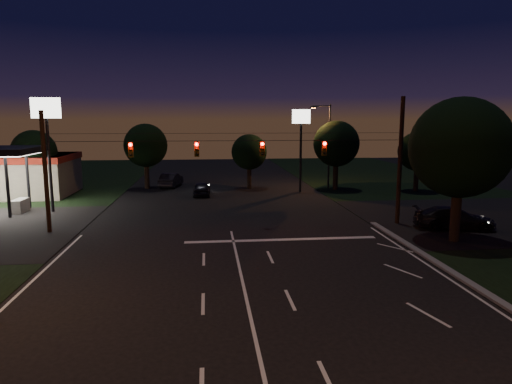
{
  "coord_description": "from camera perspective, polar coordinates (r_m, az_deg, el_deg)",
  "views": [
    {
      "loc": [
        -1.55,
        -15.75,
        7.43
      ],
      "look_at": [
        1.43,
        11.78,
        3.0
      ],
      "focal_mm": 32.0,
      "sensor_mm": 36.0,
      "label": 1
    }
  ],
  "objects": [
    {
      "name": "tree_far_c",
      "position": [
        49.19,
        -0.85,
        4.97
      ],
      "size": [
        3.8,
        3.8,
        5.86
      ],
      "color": "black",
      "rests_on": "ground"
    },
    {
      "name": "tree_far_a",
      "position": [
        48.82,
        -25.93,
        4.45
      ],
      "size": [
        4.2,
        4.2,
        6.42
      ],
      "color": "black",
      "rests_on": "ground"
    },
    {
      "name": "pole_sign_left_near",
      "position": [
        39.75,
        -24.68,
        7.62
      ],
      "size": [
        2.2,
        0.3,
        9.1
      ],
      "color": "black",
      "rests_on": "ground"
    },
    {
      "name": "tree_far_b",
      "position": [
        50.37,
        -13.58,
        5.63
      ],
      "size": [
        4.6,
        4.6,
        6.98
      ],
      "color": "black",
      "rests_on": "ground"
    },
    {
      "name": "signal_span",
      "position": [
        30.81,
        -3.31,
        5.49
      ],
      "size": [
        24.0,
        0.4,
        1.56
      ],
      "color": "black",
      "rests_on": "ground"
    },
    {
      "name": "street_light_right_far",
      "position": [
        49.48,
        8.85,
        6.45
      ],
      "size": [
        2.2,
        0.35,
        9.0
      ],
      "color": "black",
      "rests_on": "ground"
    },
    {
      "name": "tree_far_d",
      "position": [
        48.88,
        9.99,
        5.9
      ],
      "size": [
        4.8,
        4.8,
        7.3
      ],
      "color": "black",
      "rests_on": "ground"
    },
    {
      "name": "car_oncoming_a",
      "position": [
        45.08,
        -6.79,
        0.42
      ],
      "size": [
        1.77,
        4.08,
        1.37
      ],
      "primitive_type": "imported",
      "rotation": [
        0.0,
        0.0,
        3.1
      ],
      "color": "black",
      "rests_on": "ground"
    },
    {
      "name": "tree_right_near",
      "position": [
        30.03,
        24.05,
        4.96
      ],
      "size": [
        6.0,
        6.0,
        8.76
      ],
      "color": "black",
      "rests_on": "ground"
    },
    {
      "name": "cross_street_right",
      "position": [
        39.09,
        27.46,
        -2.91
      ],
      "size": [
        20.0,
        16.0,
        0.02
      ],
      "primitive_type": "cube",
      "color": "black",
      "rests_on": "ground"
    },
    {
      "name": "stop_bar",
      "position": [
        28.61,
        3.2,
        -5.97
      ],
      "size": [
        12.0,
        0.5,
        0.01
      ],
      "primitive_type": "cube",
      "color": "silver",
      "rests_on": "ground"
    },
    {
      "name": "utility_pole_right",
      "position": [
        34.41,
        17.2,
        -3.79
      ],
      "size": [
        0.3,
        0.3,
        9.0
      ],
      "primitive_type": "cylinder",
      "color": "black",
      "rests_on": "ground"
    },
    {
      "name": "utility_pole_left",
      "position": [
        33.31,
        -24.38,
        -4.62
      ],
      "size": [
        0.28,
        0.28,
        8.0
      ],
      "primitive_type": "cylinder",
      "color": "black",
      "rests_on": "ground"
    },
    {
      "name": "car_cross",
      "position": [
        33.89,
        23.55,
        -3.02
      ],
      "size": [
        5.65,
        3.29,
        1.54
      ],
      "primitive_type": "imported",
      "rotation": [
        0.0,
        0.0,
        1.34
      ],
      "color": "black",
      "rests_on": "ground"
    },
    {
      "name": "tree_far_e",
      "position": [
        49.89,
        19.51,
        4.76
      ],
      "size": [
        4.0,
        4.0,
        6.18
      ],
      "color": "black",
      "rests_on": "ground"
    },
    {
      "name": "car_oncoming_b",
      "position": [
        51.41,
        -10.58,
        1.49
      ],
      "size": [
        2.54,
        4.93,
        1.55
      ],
      "primitive_type": "imported",
      "rotation": [
        0.0,
        0.0,
        2.94
      ],
      "color": "black",
      "rests_on": "ground"
    },
    {
      "name": "pole_sign_right",
      "position": [
        46.75,
        5.65,
        7.58
      ],
      "size": [
        1.8,
        0.3,
        8.4
      ],
      "color": "black",
      "rests_on": "ground"
    },
    {
      "name": "ground",
      "position": [
        17.48,
        -0.53,
        -16.06
      ],
      "size": [
        140.0,
        140.0,
        0.0
      ],
      "primitive_type": "plane",
      "color": "black",
      "rests_on": "ground"
    }
  ]
}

